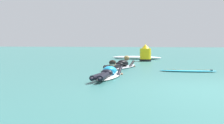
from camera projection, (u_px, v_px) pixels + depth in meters
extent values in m
plane|color=#387A75|center=(199.00, 61.00, 15.61)|extent=(120.00, 120.00, 0.00)
ellipsoid|color=white|center=(109.00, 76.00, 8.29)|extent=(0.63, 2.23, 0.07)
ellipsoid|color=white|center=(117.00, 72.00, 9.32)|extent=(0.20, 0.21, 0.06)
ellipsoid|color=#1E9EDB|center=(110.00, 70.00, 8.33)|extent=(0.42, 0.65, 0.34)
ellipsoid|color=black|center=(107.00, 73.00, 7.97)|extent=(0.35, 0.29, 0.20)
cylinder|color=black|center=(98.00, 76.00, 7.38)|extent=(0.16, 0.95, 0.14)
ellipsoid|color=black|center=(92.00, 78.00, 6.93)|extent=(0.11, 0.22, 0.08)
cylinder|color=black|center=(104.00, 76.00, 7.35)|extent=(0.23, 0.96, 0.14)
ellipsoid|color=black|center=(100.00, 79.00, 6.88)|extent=(0.11, 0.22, 0.08)
cylinder|color=black|center=(106.00, 72.00, 8.73)|extent=(0.11, 0.61, 0.35)
sphere|color=tan|center=(109.00, 74.00, 9.11)|extent=(0.09, 0.09, 0.09)
cylinder|color=black|center=(119.00, 72.00, 8.61)|extent=(0.11, 0.61, 0.35)
sphere|color=tan|center=(122.00, 74.00, 8.98)|extent=(0.09, 0.09, 0.09)
sphere|color=tan|center=(113.00, 63.00, 8.68)|extent=(0.21, 0.21, 0.21)
ellipsoid|color=black|center=(113.00, 63.00, 8.66)|extent=(0.23, 0.21, 0.16)
ellipsoid|color=silver|center=(123.00, 67.00, 11.39)|extent=(0.96, 2.44, 0.07)
ellipsoid|color=silver|center=(132.00, 65.00, 12.42)|extent=(0.24, 0.23, 0.06)
ellipsoid|color=black|center=(123.00, 63.00, 11.42)|extent=(0.51, 0.75, 0.35)
ellipsoid|color=black|center=(119.00, 64.00, 11.06)|extent=(0.38, 0.33, 0.20)
cylinder|color=black|center=(111.00, 66.00, 10.54)|extent=(0.34, 0.93, 0.14)
ellipsoid|color=black|center=(105.00, 67.00, 10.13)|extent=(0.14, 0.23, 0.08)
cylinder|color=black|center=(115.00, 66.00, 10.47)|extent=(0.24, 0.94, 0.14)
ellipsoid|color=black|center=(110.00, 67.00, 10.04)|extent=(0.14, 0.23, 0.08)
cylinder|color=black|center=(122.00, 64.00, 11.86)|extent=(0.19, 0.61, 0.35)
sphere|color=#8C6647|center=(125.00, 66.00, 12.22)|extent=(0.09, 0.09, 0.09)
cylinder|color=black|center=(131.00, 65.00, 11.66)|extent=(0.19, 0.61, 0.35)
sphere|color=#8C6647|center=(134.00, 66.00, 12.00)|extent=(0.09, 0.09, 0.09)
sphere|color=#8C6647|center=(127.00, 58.00, 11.77)|extent=(0.21, 0.21, 0.21)
ellipsoid|color=#AD894C|center=(127.00, 57.00, 11.75)|extent=(0.25, 0.23, 0.16)
ellipsoid|color=#2DB2D1|center=(188.00, 71.00, 9.92)|extent=(2.02, 0.68, 0.07)
cube|color=orange|center=(188.00, 70.00, 9.91)|extent=(1.68, 0.19, 0.01)
cone|color=black|center=(212.00, 72.00, 9.78)|extent=(0.11, 0.11, 0.16)
ellipsoid|color=white|center=(136.00, 58.00, 17.70)|extent=(3.22, 0.73, 0.21)
ellipsoid|color=white|center=(149.00, 58.00, 17.56)|extent=(1.19, 0.50, 0.15)
ellipsoid|color=white|center=(122.00, 58.00, 17.93)|extent=(1.19, 0.63, 0.12)
cylinder|color=yellow|center=(145.00, 55.00, 15.70)|extent=(0.62, 0.62, 0.72)
cone|color=yellow|center=(145.00, 46.00, 15.67)|extent=(0.44, 0.44, 0.24)
cylinder|color=black|center=(145.00, 60.00, 15.72)|extent=(0.66, 0.66, 0.12)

